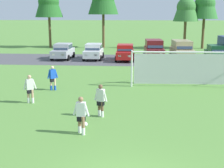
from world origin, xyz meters
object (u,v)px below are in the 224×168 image
at_px(player_striker_near, 53,78).
at_px(soccer_goal, 183,67).
at_px(player_defender_far, 81,115).
at_px(parked_car_slot_center_right, 182,50).
at_px(parked_car_slot_center_left, 125,52).
at_px(parked_car_slot_far_left, 63,51).
at_px(player_winger_left, 30,89).
at_px(player_midfield_center, 101,101).
at_px(soccer_ball, 85,124).
at_px(parked_car_slot_left, 94,51).
at_px(parked_car_slot_center, 154,49).
at_px(parked_car_slot_right, 217,53).

bearing_deg(player_striker_near, soccer_goal, 14.45).
relative_size(player_defender_far, parked_car_slot_center_right, 0.35).
bearing_deg(soccer_goal, parked_car_slot_center_left, 111.59).
bearing_deg(parked_car_slot_far_left, soccer_goal, -46.28).
relative_size(soccer_goal, player_winger_left, 4.56).
xyz_separation_m(player_midfield_center, player_winger_left, (-4.27, 2.07, 0.00)).
relative_size(soccer_ball, parked_car_slot_center_left, 0.05).
distance_m(soccer_ball, parked_car_slot_left, 21.10).
distance_m(parked_car_slot_center, parked_car_slot_center_right, 3.02).
xyz_separation_m(player_defender_far, parked_car_slot_center, (4.25, 22.25, 0.29)).
bearing_deg(player_striker_near, parked_car_slot_center_right, 53.55).
bearing_deg(player_midfield_center, parked_car_slot_right, 61.51).
bearing_deg(parked_car_slot_far_left, parked_car_slot_center_right, -0.89).
bearing_deg(parked_car_slot_left, parked_car_slot_center_left, -9.49).
distance_m(player_winger_left, parked_car_slot_center_right, 20.35).
relative_size(player_midfield_center, parked_car_slot_center, 0.35).
bearing_deg(parked_car_slot_right, soccer_goal, -114.39).
bearing_deg(parked_car_slot_right, parked_car_slot_far_left, 178.17).
height_order(parked_car_slot_center_left, parked_car_slot_center_right, parked_car_slot_center_right).
relative_size(player_midfield_center, parked_car_slot_far_left, 0.39).
height_order(soccer_goal, parked_car_slot_right, soccer_goal).
distance_m(soccer_ball, parked_car_slot_center_left, 20.39).
bearing_deg(parked_car_slot_center_left, soccer_ball, -93.04).
bearing_deg(parked_car_slot_center_left, soccer_goal, -68.41).
xyz_separation_m(player_defender_far, player_winger_left, (-3.71, 4.39, 0.00)).
height_order(player_defender_far, parked_car_slot_center_right, parked_car_slot_center_right).
distance_m(soccer_ball, player_defender_far, 1.11).
bearing_deg(player_striker_near, player_winger_left, -99.02).
distance_m(parked_car_slot_far_left, parked_car_slot_center_left, 6.99).
bearing_deg(parked_car_slot_right, player_winger_left, -130.78).
bearing_deg(player_midfield_center, parked_car_slot_center_left, 88.36).
relative_size(parked_car_slot_center_left, parked_car_slot_center_right, 0.89).
height_order(player_striker_near, parked_car_slot_far_left, parked_car_slot_far_left).
bearing_deg(soccer_goal, parked_car_slot_center_right, 82.47).
bearing_deg(parked_car_slot_right, player_midfield_center, -118.49).
bearing_deg(soccer_ball, player_midfield_center, 69.98).
height_order(player_striker_near, parked_car_slot_center_left, parked_car_slot_center_left).
distance_m(player_midfield_center, parked_car_slot_right, 21.53).
bearing_deg(player_midfield_center, parked_car_slot_center, 79.54).
xyz_separation_m(soccer_ball, player_striker_near, (-3.24, 6.64, 0.71)).
bearing_deg(parked_car_slot_center_right, parked_car_slot_center_left, -176.43).
xyz_separation_m(player_defender_far, parked_car_slot_center_left, (1.11, 21.20, 0.05)).
bearing_deg(player_defender_far, parked_car_slot_center_left, 87.01).
bearing_deg(player_striker_near, parked_car_slot_far_left, 100.49).
height_order(soccer_ball, parked_car_slot_left, parked_car_slot_left).
distance_m(parked_car_slot_center_right, parked_car_slot_right, 3.67).
bearing_deg(parked_car_slot_center, parked_car_slot_center_left, -161.47).
bearing_deg(parked_car_slot_center_right, player_winger_left, -122.38).
distance_m(player_midfield_center, parked_car_slot_center, 20.26).
bearing_deg(player_defender_far, parked_car_slot_center, 79.20).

